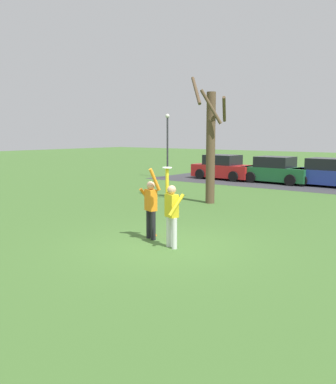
{
  "coord_description": "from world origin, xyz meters",
  "views": [
    {
      "loc": [
        6.91,
        -8.83,
        2.98
      ],
      "look_at": [
        -0.27,
        0.42,
        1.38
      ],
      "focal_mm": 40.21,
      "sensor_mm": 36.0,
      "label": 1
    }
  ],
  "objects_px": {
    "parked_car_blue": "(330,174)",
    "field_cone_orange": "(152,230)",
    "person_defender": "(151,205)",
    "parked_car_green": "(276,171)",
    "bare_tree_tall": "(210,143)",
    "frisbee_disc": "(167,168)",
    "lamppost_by_lot": "(167,139)",
    "parked_car_red": "(224,168)",
    "person_catcher": "(172,211)"
  },
  "relations": [
    {
      "from": "frisbee_disc",
      "to": "lamppost_by_lot",
      "type": "height_order",
      "value": "lamppost_by_lot"
    },
    {
      "from": "person_defender",
      "to": "person_catcher",
      "type": "bearing_deg",
      "value": -0.0
    },
    {
      "from": "frisbee_disc",
      "to": "person_catcher",
      "type": "bearing_deg",
      "value": -20.52
    },
    {
      "from": "person_defender",
      "to": "parked_car_blue",
      "type": "relative_size",
      "value": 0.49
    },
    {
      "from": "frisbee_disc",
      "to": "bare_tree_tall",
      "type": "bearing_deg",
      "value": 113.37
    },
    {
      "from": "person_catcher",
      "to": "parked_car_green",
      "type": "height_order",
      "value": "person_catcher"
    },
    {
      "from": "parked_car_blue",
      "to": "bare_tree_tall",
      "type": "distance_m",
      "value": 9.54
    },
    {
      "from": "person_catcher",
      "to": "parked_car_green",
      "type": "xyz_separation_m",
      "value": [
        -4.02,
        15.73,
        -0.25
      ]
    },
    {
      "from": "parked_car_red",
      "to": "bare_tree_tall",
      "type": "distance_m",
      "value": 10.1
    },
    {
      "from": "person_defender",
      "to": "bare_tree_tall",
      "type": "bearing_deg",
      "value": 128.5
    },
    {
      "from": "frisbee_disc",
      "to": "parked_car_blue",
      "type": "distance_m",
      "value": 15.89
    },
    {
      "from": "person_catcher",
      "to": "parked_car_green",
      "type": "relative_size",
      "value": 0.5
    },
    {
      "from": "parked_car_blue",
      "to": "field_cone_orange",
      "type": "xyz_separation_m",
      "value": [
        -0.35,
        -15.19,
        -0.57
      ]
    },
    {
      "from": "parked_car_green",
      "to": "person_defender",
      "type": "bearing_deg",
      "value": -76.8
    },
    {
      "from": "person_defender",
      "to": "lamppost_by_lot",
      "type": "height_order",
      "value": "lamppost_by_lot"
    },
    {
      "from": "person_catcher",
      "to": "field_cone_orange",
      "type": "height_order",
      "value": "person_catcher"
    },
    {
      "from": "frisbee_disc",
      "to": "bare_tree_tall",
      "type": "distance_m",
      "value": 7.33
    },
    {
      "from": "parked_car_blue",
      "to": "bare_tree_tall",
      "type": "xyz_separation_m",
      "value": [
        -2.21,
        -9.1,
        1.84
      ]
    },
    {
      "from": "frisbee_disc",
      "to": "parked_car_red",
      "type": "relative_size",
      "value": 0.06
    },
    {
      "from": "person_catcher",
      "to": "lamppost_by_lot",
      "type": "xyz_separation_m",
      "value": [
        -11.01,
        13.99,
        1.6
      ]
    },
    {
      "from": "person_defender",
      "to": "bare_tree_tall",
      "type": "height_order",
      "value": "bare_tree_tall"
    },
    {
      "from": "person_defender",
      "to": "lamppost_by_lot",
      "type": "distance_m",
      "value": 16.95
    },
    {
      "from": "person_defender",
      "to": "parked_car_green",
      "type": "bearing_deg",
      "value": 121.53
    },
    {
      "from": "person_defender",
      "to": "parked_car_blue",
      "type": "distance_m",
      "value": 15.51
    },
    {
      "from": "person_catcher",
      "to": "frisbee_disc",
      "type": "bearing_deg",
      "value": 0.0
    },
    {
      "from": "person_defender",
      "to": "parked_car_green",
      "type": "distance_m",
      "value": 15.64
    },
    {
      "from": "parked_car_green",
      "to": "parked_car_blue",
      "type": "height_order",
      "value": "same"
    },
    {
      "from": "parked_car_green",
      "to": "bare_tree_tall",
      "type": "xyz_separation_m",
      "value": [
        0.91,
        -8.94,
        1.84
      ]
    },
    {
      "from": "parked_car_red",
      "to": "parked_car_blue",
      "type": "height_order",
      "value": "same"
    },
    {
      "from": "bare_tree_tall",
      "to": "lamppost_by_lot",
      "type": "relative_size",
      "value": 1.26
    },
    {
      "from": "field_cone_orange",
      "to": "parked_car_blue",
      "type": "bearing_deg",
      "value": 88.69
    },
    {
      "from": "person_catcher",
      "to": "field_cone_orange",
      "type": "bearing_deg",
      "value": -8.92
    },
    {
      "from": "person_catcher",
      "to": "bare_tree_tall",
      "type": "height_order",
      "value": "bare_tree_tall"
    },
    {
      "from": "lamppost_by_lot",
      "to": "field_cone_orange",
      "type": "bearing_deg",
      "value": -53.69
    },
    {
      "from": "frisbee_disc",
      "to": "field_cone_orange",
      "type": "height_order",
      "value": "frisbee_disc"
    },
    {
      "from": "person_catcher",
      "to": "field_cone_orange",
      "type": "distance_m",
      "value": 1.66
    },
    {
      "from": "parked_car_red",
      "to": "parked_car_green",
      "type": "relative_size",
      "value": 1.0
    },
    {
      "from": "lamppost_by_lot",
      "to": "field_cone_orange",
      "type": "relative_size",
      "value": 13.31
    },
    {
      "from": "parked_car_red",
      "to": "parked_car_green",
      "type": "height_order",
      "value": "same"
    },
    {
      "from": "frisbee_disc",
      "to": "parked_car_red",
      "type": "xyz_separation_m",
      "value": [
        -7.42,
        15.55,
        -1.37
      ]
    },
    {
      "from": "person_catcher",
      "to": "frisbee_disc",
      "type": "distance_m",
      "value": 1.13
    },
    {
      "from": "person_catcher",
      "to": "parked_car_blue",
      "type": "distance_m",
      "value": 15.92
    },
    {
      "from": "parked_car_blue",
      "to": "field_cone_orange",
      "type": "bearing_deg",
      "value": -89.13
    },
    {
      "from": "parked_car_red",
      "to": "parked_car_green",
      "type": "xyz_separation_m",
      "value": [
        3.61,
        0.1,
        0.0
      ]
    },
    {
      "from": "person_defender",
      "to": "lamppost_by_lot",
      "type": "xyz_separation_m",
      "value": [
        -9.98,
        13.6,
        1.6
      ]
    },
    {
      "from": "person_defender",
      "to": "frisbee_disc",
      "type": "height_order",
      "value": "frisbee_disc"
    },
    {
      "from": "parked_car_red",
      "to": "parked_car_blue",
      "type": "bearing_deg",
      "value": 4.4
    },
    {
      "from": "field_cone_orange",
      "to": "parked_car_green",
      "type": "bearing_deg",
      "value": 100.44
    },
    {
      "from": "parked_car_green",
      "to": "lamppost_by_lot",
      "type": "relative_size",
      "value": 0.98
    },
    {
      "from": "frisbee_disc",
      "to": "parked_car_green",
      "type": "xyz_separation_m",
      "value": [
        -3.81,
        15.65,
        -1.37
      ]
    }
  ]
}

